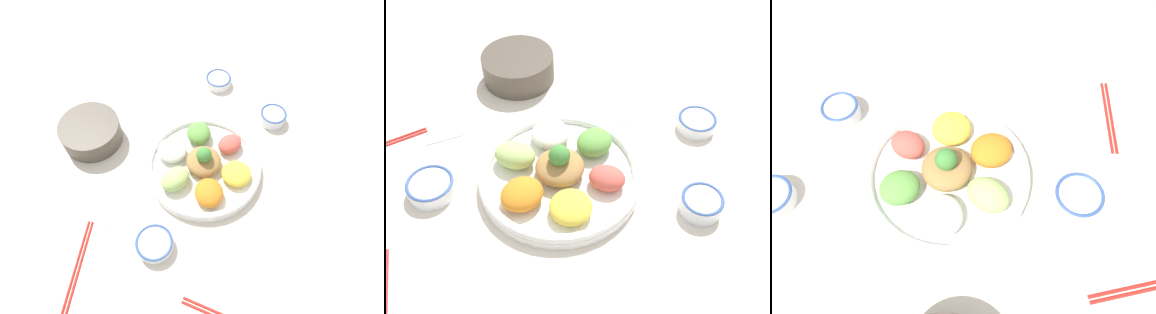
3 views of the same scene
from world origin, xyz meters
TOP-DOWN VIEW (x-y plane):
  - ground_plane at (0.00, 0.00)m, footprint 2.40×2.40m
  - salad_platter at (0.03, 0.01)m, footprint 0.34×0.34m
  - sauce_bowl_red at (-0.20, -0.13)m, footprint 0.10×0.10m
  - rice_bowl_blue at (0.32, 0.07)m, footprint 0.09×0.09m
  - sauce_bowl_dark at (0.25, 0.29)m, footprint 0.09×0.09m
  - side_serving_bowl at (-0.23, 0.28)m, footprint 0.19×0.19m
  - serving_spoon_main at (0.09, 0.24)m, footprint 0.09×0.12m
  - serving_spoon_extra at (-0.24, 0.03)m, footprint 0.10×0.11m

SIDE VIEW (x-z plane):
  - ground_plane at x=0.00m, z-range 0.00..0.00m
  - serving_spoon_main at x=0.09m, z-range 0.00..0.01m
  - serving_spoon_extra at x=-0.24m, z-range 0.00..0.01m
  - sauce_bowl_dark at x=0.25m, z-range 0.00..0.04m
  - sauce_bowl_red at x=-0.20m, z-range 0.00..0.04m
  - rice_bowl_blue at x=0.32m, z-range 0.00..0.04m
  - salad_platter at x=0.03m, z-range -0.02..0.08m
  - side_serving_bowl at x=-0.23m, z-range 0.00..0.08m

